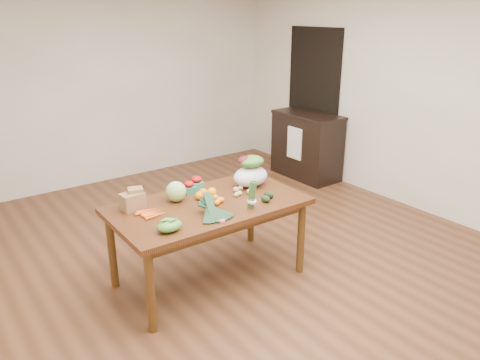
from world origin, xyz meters
TOP-DOWN VIEW (x-y plane):
  - floor at (0.00, 0.00)m, footprint 6.00×6.00m
  - room_walls at (0.00, 0.00)m, footprint 5.02×6.02m
  - dining_table at (-0.45, -0.10)m, footprint 1.69×0.95m
  - doorway_dark at (2.48, 1.60)m, footprint 0.02×1.00m
  - cabinet at (2.22, 1.42)m, footprint 0.52×1.02m
  - dish_towel at (1.96, 1.40)m, footprint 0.02×0.28m
  - paper_bag at (-1.03, 0.16)m, footprint 0.25×0.21m
  - cabbage at (-0.65, 0.10)m, footprint 0.18×0.18m
  - strawberry_basket_a at (-0.46, 0.20)m, footprint 0.10×0.10m
  - strawberry_basket_b at (-0.35, 0.25)m, footprint 0.11×0.11m
  - orange_a at (-0.47, 0.01)m, footprint 0.08×0.08m
  - orange_b at (-0.42, 0.02)m, footprint 0.09×0.09m
  - orange_c at (-0.34, 0.00)m, footprint 0.09×0.09m
  - mandarin_cluster at (-0.39, -0.13)m, footprint 0.18×0.18m
  - carrots at (-0.95, -0.03)m, footprint 0.22×0.19m
  - snap_pea_bag at (-0.97, -0.39)m, footprint 0.20×0.15m
  - kale_bunch at (-0.57, -0.39)m, footprint 0.33×0.40m
  - asparagus_bundle at (-0.21, -0.42)m, footprint 0.08×0.12m
  - potato_a at (-0.16, -0.13)m, footprint 0.05×0.04m
  - potato_b at (-0.12, -0.12)m, footprint 0.05×0.05m
  - potato_c at (-0.04, -0.02)m, footprint 0.05×0.05m
  - potato_d at (-0.10, -0.04)m, footprint 0.06×0.05m
  - potato_e at (-0.03, -0.15)m, footprint 0.06×0.05m
  - avocado_a at (-0.03, -0.38)m, footprint 0.09×0.11m
  - avocado_b at (0.05, -0.32)m, footprint 0.09×0.11m
  - salad_bag at (0.10, 0.01)m, footprint 0.35×0.27m

SIDE VIEW (x-z plane):
  - floor at x=0.00m, z-range 0.00..0.00m
  - dining_table at x=-0.45m, z-range 0.00..0.75m
  - cabinet at x=2.22m, z-range 0.00..0.94m
  - dish_towel at x=1.96m, z-range 0.33..0.78m
  - carrots at x=-0.95m, z-range 0.75..0.78m
  - potato_a at x=-0.16m, z-range 0.75..0.79m
  - potato_c at x=-0.04m, z-range 0.75..0.79m
  - potato_b at x=-0.12m, z-range 0.75..0.79m
  - potato_e at x=-0.03m, z-range 0.75..0.80m
  - potato_d at x=-0.10m, z-range 0.75..0.80m
  - avocado_a at x=-0.03m, z-range 0.75..0.81m
  - avocado_b at x=0.05m, z-range 0.75..0.81m
  - orange_a at x=-0.47m, z-range 0.75..0.83m
  - mandarin_cluster at x=-0.39m, z-range 0.75..0.83m
  - orange_c at x=-0.34m, z-range 0.75..0.84m
  - strawberry_basket_a at x=-0.46m, z-range 0.75..0.84m
  - snap_pea_bag at x=-0.97m, z-range 0.75..0.84m
  - orange_b at x=-0.42m, z-range 0.75..0.84m
  - strawberry_basket_b at x=-0.35m, z-range 0.75..0.85m
  - kale_bunch at x=-0.57m, z-range 0.75..0.91m
  - paper_bag at x=-1.03m, z-range 0.75..0.92m
  - cabbage at x=-0.65m, z-range 0.75..0.93m
  - asparagus_bundle at x=-0.21m, z-range 0.75..1.00m
  - salad_bag at x=0.10m, z-range 0.75..1.02m
  - doorway_dark at x=2.48m, z-range 0.00..2.10m
  - room_walls at x=0.00m, z-range 0.00..2.70m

